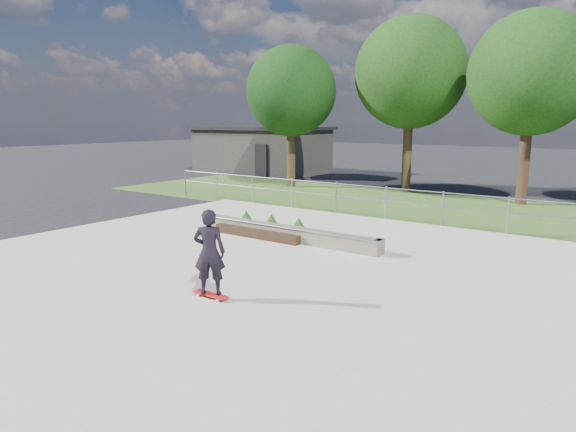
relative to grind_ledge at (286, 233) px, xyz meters
name	(u,v)px	position (x,y,z in m)	size (l,w,h in m)	color
ground	(243,271)	(0.93, -2.93, -0.26)	(120.00, 120.00, 0.00)	black
grass_verge	(423,207)	(0.93, 8.07, -0.25)	(30.00, 8.00, 0.02)	#385421
concrete_slab	(243,270)	(0.93, -2.93, -0.23)	(15.00, 15.00, 0.06)	#B0AA9C
fence	(386,199)	(0.93, 4.57, 0.51)	(20.06, 0.06, 1.20)	gray
building	(262,149)	(-13.07, 15.06, 1.25)	(8.40, 5.40, 3.00)	#2B2927
tree_far_left	(291,91)	(-7.07, 10.07, 4.59)	(4.55, 4.55, 7.15)	#302013
tree_mid_left	(410,73)	(-1.57, 12.07, 5.34)	(5.25, 5.25, 8.25)	#342415
tree_mid_right	(532,74)	(3.93, 11.07, 4.97)	(4.90, 4.90, 7.70)	black
grind_ledge	(286,233)	(0.00, 0.00, 0.00)	(6.00, 0.44, 0.43)	brown
planter_bed	(267,229)	(-0.84, 0.21, -0.02)	(3.00, 1.20, 0.61)	black
skateboarder	(209,252)	(1.71, -4.77, 0.70)	(0.80, 0.66, 1.75)	white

